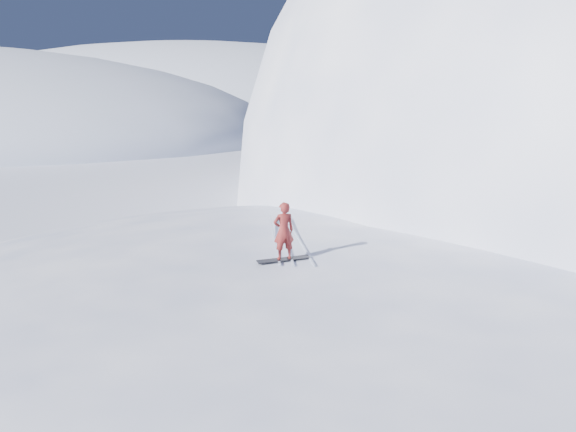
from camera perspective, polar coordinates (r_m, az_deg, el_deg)
name	(u,v)px	position (r m, az deg, el deg)	size (l,w,h in m)	color
ground	(335,368)	(14.55, 5.23, -16.52)	(400.00, 400.00, 0.00)	white
near_ridge	(369,322)	(17.21, 9.01, -11.56)	(36.00, 28.00, 4.80)	white
peak_shoulder	(508,210)	(34.74, 23.26, 0.58)	(28.00, 24.00, 18.00)	white
far_ridge_c	(187,120)	(129.21, -11.11, 10.45)	(140.00, 90.00, 36.00)	white
wind_bumps	(320,332)	(16.43, 3.52, -12.70)	(16.00, 14.40, 1.00)	white
snowboard	(284,259)	(15.37, -0.47, -4.83)	(1.63, 0.31, 0.03)	black
snowboarder	(284,231)	(15.11, -0.48, -1.67)	(0.63, 0.42, 1.73)	maroon
board_tracks	(286,236)	(17.70, -0.25, -2.26)	(2.30, 5.88, 0.04)	silver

